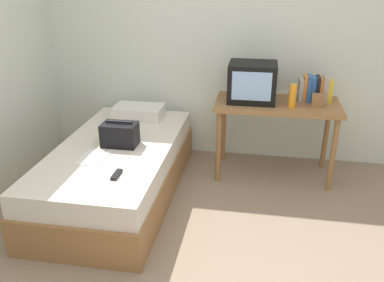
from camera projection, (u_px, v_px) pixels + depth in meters
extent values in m
plane|color=#84705B|center=(198.00, 269.00, 2.81)|extent=(8.00, 8.00, 0.00)
cube|color=silver|center=(230.00, 34.00, 4.11)|extent=(5.20, 0.10, 2.60)
cube|color=olive|center=(119.00, 179.00, 3.68)|extent=(1.00, 2.00, 0.30)
cube|color=beige|center=(117.00, 154.00, 3.59)|extent=(0.97, 1.94, 0.19)
cube|color=olive|center=(277.00, 104.00, 3.82)|extent=(1.16, 0.60, 0.04)
cylinder|color=olive|center=(219.00, 147.00, 3.83)|extent=(0.05, 0.05, 0.71)
cylinder|color=olive|center=(333.00, 155.00, 3.67)|extent=(0.05, 0.05, 0.71)
cylinder|color=olive|center=(224.00, 129.00, 4.27)|extent=(0.05, 0.05, 0.71)
cylinder|color=olive|center=(326.00, 135.00, 4.11)|extent=(0.05, 0.05, 0.71)
cube|color=black|center=(252.00, 82.00, 3.80)|extent=(0.44, 0.38, 0.36)
cube|color=#8CB2E0|center=(252.00, 86.00, 3.62)|extent=(0.35, 0.01, 0.26)
cylinder|color=orange|center=(292.00, 96.00, 3.63)|extent=(0.07, 0.07, 0.21)
cube|color=gray|center=(301.00, 90.00, 3.83)|extent=(0.04, 0.15, 0.21)
cube|color=#CC7233|center=(305.00, 88.00, 3.82)|extent=(0.03, 0.15, 0.24)
cube|color=#2D5699|center=(308.00, 88.00, 3.81)|extent=(0.04, 0.16, 0.24)
cube|color=#2D5699|center=(313.00, 89.00, 3.81)|extent=(0.04, 0.14, 0.24)
cube|color=black|center=(317.00, 89.00, 3.80)|extent=(0.03, 0.16, 0.24)
cube|color=#CC7233|center=(321.00, 90.00, 3.80)|extent=(0.03, 0.14, 0.23)
cube|color=gray|center=(325.00, 89.00, 3.79)|extent=(0.04, 0.16, 0.24)
cube|color=gold|center=(329.00, 91.00, 3.79)|extent=(0.04, 0.14, 0.21)
cube|color=olive|center=(318.00, 100.00, 3.66)|extent=(0.11, 0.02, 0.13)
cube|color=silver|center=(139.00, 112.00, 4.17)|extent=(0.50, 0.31, 0.12)
cube|color=black|center=(120.00, 134.00, 3.50)|extent=(0.30, 0.20, 0.20)
cylinder|color=black|center=(119.00, 122.00, 3.46)|extent=(0.24, 0.02, 0.02)
cube|color=white|center=(94.00, 158.00, 3.30)|extent=(0.21, 0.29, 0.01)
cube|color=black|center=(117.00, 175.00, 3.01)|extent=(0.04, 0.16, 0.02)
cube|color=#B7B7BC|center=(111.00, 134.00, 3.75)|extent=(0.04, 0.14, 0.02)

